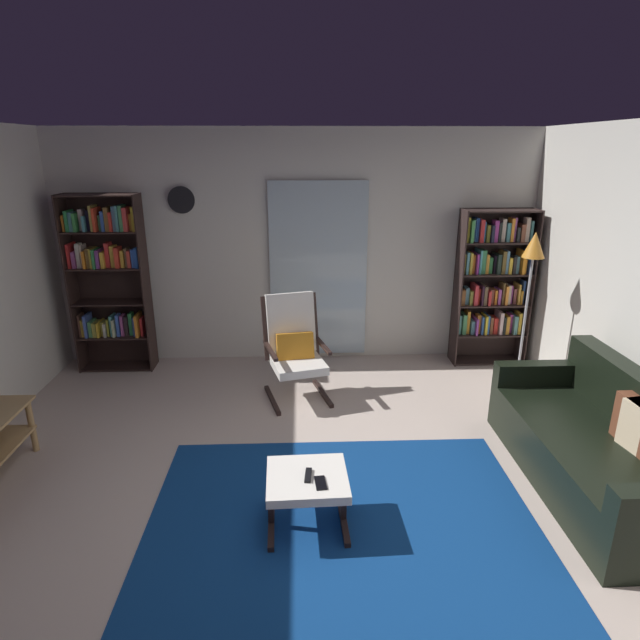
{
  "coord_description": "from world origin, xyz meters",
  "views": [
    {
      "loc": [
        0.02,
        -2.93,
        2.38
      ],
      "look_at": [
        0.19,
        1.12,
        1.03
      ],
      "focal_mm": 29.18,
      "sensor_mm": 36.0,
      "label": 1
    }
  ],
  "objects_px": {
    "leather_sofa": "(602,449)",
    "floor_lamp_by_shelf": "(532,262)",
    "lounge_armchair": "(294,345)",
    "cell_phone": "(321,483)",
    "tv_remote": "(308,475)",
    "bookshelf_near_sofa": "(492,282)",
    "ottoman": "(307,484)",
    "bookshelf_near_tv": "(109,275)",
    "wall_clock": "(181,200)"
  },
  "relations": [
    {
      "from": "cell_phone",
      "to": "ottoman",
      "type": "bearing_deg",
      "value": 127.31
    },
    {
      "from": "tv_remote",
      "to": "floor_lamp_by_shelf",
      "type": "height_order",
      "value": "floor_lamp_by_shelf"
    },
    {
      "from": "tv_remote",
      "to": "cell_phone",
      "type": "distance_m",
      "value": 0.11
    },
    {
      "from": "bookshelf_near_sofa",
      "to": "floor_lamp_by_shelf",
      "type": "relative_size",
      "value": 1.07
    },
    {
      "from": "bookshelf_near_tv",
      "to": "cell_phone",
      "type": "distance_m",
      "value": 3.62
    },
    {
      "from": "bookshelf_near_tv",
      "to": "tv_remote",
      "type": "xyz_separation_m",
      "value": [
        2.11,
        -2.73,
        -0.69
      ]
    },
    {
      "from": "wall_clock",
      "to": "bookshelf_near_tv",
      "type": "bearing_deg",
      "value": -167.08
    },
    {
      "from": "lounge_armchair",
      "to": "wall_clock",
      "type": "xyz_separation_m",
      "value": [
        -1.2,
        0.96,
        1.32
      ]
    },
    {
      "from": "bookshelf_near_sofa",
      "to": "lounge_armchair",
      "type": "distance_m",
      "value": 2.39
    },
    {
      "from": "floor_lamp_by_shelf",
      "to": "wall_clock",
      "type": "distance_m",
      "value": 3.64
    },
    {
      "from": "floor_lamp_by_shelf",
      "to": "leather_sofa",
      "type": "bearing_deg",
      "value": -90.72
    },
    {
      "from": "cell_phone",
      "to": "wall_clock",
      "type": "distance_m",
      "value": 3.61
    },
    {
      "from": "bookshelf_near_sofa",
      "to": "leather_sofa",
      "type": "relative_size",
      "value": 0.92
    },
    {
      "from": "bookshelf_near_sofa",
      "to": "lounge_armchair",
      "type": "height_order",
      "value": "bookshelf_near_sofa"
    },
    {
      "from": "lounge_armchair",
      "to": "wall_clock",
      "type": "height_order",
      "value": "wall_clock"
    },
    {
      "from": "tv_remote",
      "to": "ottoman",
      "type": "bearing_deg",
      "value": 125.76
    },
    {
      "from": "bookshelf_near_tv",
      "to": "lounge_armchair",
      "type": "xyz_separation_m",
      "value": [
        2.01,
        -0.78,
        -0.54
      ]
    },
    {
      "from": "tv_remote",
      "to": "cell_phone",
      "type": "height_order",
      "value": "tv_remote"
    },
    {
      "from": "cell_phone",
      "to": "leather_sofa",
      "type": "bearing_deg",
      "value": 6.5
    },
    {
      "from": "floor_lamp_by_shelf",
      "to": "ottoman",
      "type": "bearing_deg",
      "value": -138.71
    },
    {
      "from": "ottoman",
      "to": "bookshelf_near_tv",
      "type": "bearing_deg",
      "value": 127.65
    },
    {
      "from": "lounge_armchair",
      "to": "ottoman",
      "type": "bearing_deg",
      "value": -87.23
    },
    {
      "from": "leather_sofa",
      "to": "floor_lamp_by_shelf",
      "type": "relative_size",
      "value": 1.16
    },
    {
      "from": "ottoman",
      "to": "floor_lamp_by_shelf",
      "type": "distance_m",
      "value": 3.07
    },
    {
      "from": "floor_lamp_by_shelf",
      "to": "lounge_armchair",
      "type": "bearing_deg",
      "value": 179.22
    },
    {
      "from": "bookshelf_near_sofa",
      "to": "tv_remote",
      "type": "xyz_separation_m",
      "value": [
        -2.12,
        -2.74,
        -0.56
      ]
    },
    {
      "from": "bookshelf_near_sofa",
      "to": "leather_sofa",
      "type": "height_order",
      "value": "bookshelf_near_sofa"
    },
    {
      "from": "leather_sofa",
      "to": "lounge_armchair",
      "type": "relative_size",
      "value": 1.86
    },
    {
      "from": "leather_sofa",
      "to": "lounge_armchair",
      "type": "xyz_separation_m",
      "value": [
        -2.25,
        1.59,
        0.23
      ]
    },
    {
      "from": "leather_sofa",
      "to": "floor_lamp_by_shelf",
      "type": "height_order",
      "value": "floor_lamp_by_shelf"
    },
    {
      "from": "bookshelf_near_sofa",
      "to": "cell_phone",
      "type": "distance_m",
      "value": 3.53
    },
    {
      "from": "leather_sofa",
      "to": "wall_clock",
      "type": "bearing_deg",
      "value": 143.52
    },
    {
      "from": "bookshelf_near_tv",
      "to": "floor_lamp_by_shelf",
      "type": "bearing_deg",
      "value": -10.72
    },
    {
      "from": "bookshelf_near_tv",
      "to": "ottoman",
      "type": "relative_size",
      "value": 3.61
    },
    {
      "from": "floor_lamp_by_shelf",
      "to": "wall_clock",
      "type": "xyz_separation_m",
      "value": [
        -3.47,
        0.99,
        0.5
      ]
    },
    {
      "from": "lounge_armchair",
      "to": "ottoman",
      "type": "distance_m",
      "value": 1.96
    },
    {
      "from": "leather_sofa",
      "to": "tv_remote",
      "type": "relative_size",
      "value": 13.22
    },
    {
      "from": "lounge_armchair",
      "to": "ottoman",
      "type": "height_order",
      "value": "lounge_armchair"
    },
    {
      "from": "lounge_armchair",
      "to": "floor_lamp_by_shelf",
      "type": "relative_size",
      "value": 0.62
    },
    {
      "from": "cell_phone",
      "to": "floor_lamp_by_shelf",
      "type": "distance_m",
      "value": 3.05
    },
    {
      "from": "leather_sofa",
      "to": "tv_remote",
      "type": "bearing_deg",
      "value": -170.36
    },
    {
      "from": "lounge_armchair",
      "to": "ottoman",
      "type": "relative_size",
      "value": 1.91
    },
    {
      "from": "ottoman",
      "to": "tv_remote",
      "type": "height_order",
      "value": "tv_remote"
    },
    {
      "from": "bookshelf_near_tv",
      "to": "lounge_armchair",
      "type": "relative_size",
      "value": 1.89
    },
    {
      "from": "lounge_armchair",
      "to": "wall_clock",
      "type": "distance_m",
      "value": 2.02
    },
    {
      "from": "lounge_armchair",
      "to": "tv_remote",
      "type": "xyz_separation_m",
      "value": [
        0.1,
        -1.95,
        -0.14
      ]
    },
    {
      "from": "bookshelf_near_sofa",
      "to": "tv_remote",
      "type": "relative_size",
      "value": 12.21
    },
    {
      "from": "bookshelf_near_tv",
      "to": "ottoman",
      "type": "xyz_separation_m",
      "value": [
        2.1,
        -2.72,
        -0.76
      ]
    },
    {
      "from": "bookshelf_near_sofa",
      "to": "floor_lamp_by_shelf",
      "type": "xyz_separation_m",
      "value": [
        0.05,
        -0.82,
        0.4
      ]
    },
    {
      "from": "tv_remote",
      "to": "wall_clock",
      "type": "height_order",
      "value": "wall_clock"
    }
  ]
}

